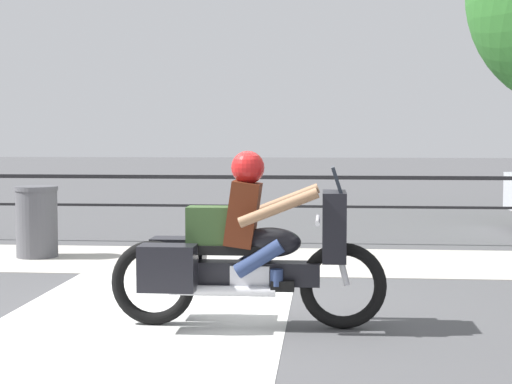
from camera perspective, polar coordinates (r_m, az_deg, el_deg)
ground_plane at (r=7.30m, az=-4.76°, el=-9.14°), size 120.00×120.00×0.00m
sidewalk_band at (r=10.60m, az=-1.65°, el=-4.99°), size 44.00×2.40×0.01m
crosswalk_band at (r=7.19m, az=-8.42°, el=-9.33°), size 2.62×6.00×0.01m
fence_railing at (r=12.23m, az=-0.71°, el=0.17°), size 36.00×0.05×1.07m
motorcycle at (r=6.83m, az=-0.86°, el=-4.25°), size 2.42×0.76×1.54m
trash_bin at (r=11.24m, az=-15.65°, el=-2.09°), size 0.59×0.59×0.99m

